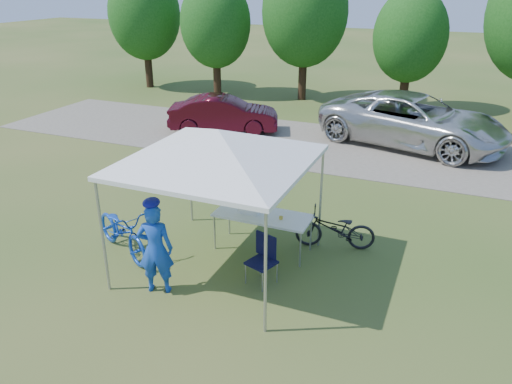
# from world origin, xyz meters

# --- Properties ---
(ground) EXTENTS (100.00, 100.00, 0.00)m
(ground) POSITION_xyz_m (0.00, 0.00, 0.00)
(ground) COLOR #2D5119
(ground) RESTS_ON ground
(gravel_strip) EXTENTS (24.00, 5.00, 0.02)m
(gravel_strip) POSITION_xyz_m (0.00, 8.00, 0.01)
(gravel_strip) COLOR gray
(gravel_strip) RESTS_ON ground
(canopy) EXTENTS (4.53, 4.53, 3.00)m
(canopy) POSITION_xyz_m (0.00, 0.00, 2.65)
(canopy) COLOR #A5A5AA
(canopy) RESTS_ON ground
(treeline) EXTENTS (24.89, 4.28, 6.30)m
(treeline) POSITION_xyz_m (-0.29, 14.05, 3.53)
(treeline) COLOR #382314
(treeline) RESTS_ON ground
(folding_table) EXTENTS (1.93, 0.80, 0.79)m
(folding_table) POSITION_xyz_m (0.50, 0.88, 0.75)
(folding_table) COLOR white
(folding_table) RESTS_ON ground
(folding_chair) EXTENTS (0.58, 0.61, 0.90)m
(folding_chair) POSITION_xyz_m (0.93, -0.16, 0.53)
(folding_chair) COLOR black
(folding_chair) RESTS_ON ground
(cooler) EXTENTS (0.44, 0.30, 0.32)m
(cooler) POSITION_xyz_m (0.22, 0.88, 0.95)
(cooler) COLOR white
(cooler) RESTS_ON folding_table
(ice_cream_cup) EXTENTS (0.08, 0.08, 0.06)m
(ice_cream_cup) POSITION_xyz_m (0.90, 0.83, 0.82)
(ice_cream_cup) COLOR gold
(ice_cream_cup) RESTS_ON folding_table
(cyclist) EXTENTS (0.71, 0.58, 1.68)m
(cyclist) POSITION_xyz_m (-0.67, -1.18, 0.84)
(cyclist) COLOR blue
(cyclist) RESTS_ON ground
(bike_blue) EXTENTS (2.02, 1.48, 1.01)m
(bike_blue) POSITION_xyz_m (-2.03, -0.34, 0.51)
(bike_blue) COLOR #1545BC
(bike_blue) RESTS_ON ground
(bike_dark) EXTENTS (1.70, 0.94, 0.85)m
(bike_dark) POSITION_xyz_m (1.83, 1.52, 0.42)
(bike_dark) COLOR black
(bike_dark) RESTS_ON ground
(minivan) EXTENTS (6.51, 4.20, 1.67)m
(minivan) POSITION_xyz_m (2.44, 9.19, 0.85)
(minivan) COLOR silver
(minivan) RESTS_ON gravel_strip
(sedan) EXTENTS (4.08, 2.61, 1.27)m
(sedan) POSITION_xyz_m (-3.97, 8.22, 0.66)
(sedan) COLOR #410A16
(sedan) RESTS_ON gravel_strip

